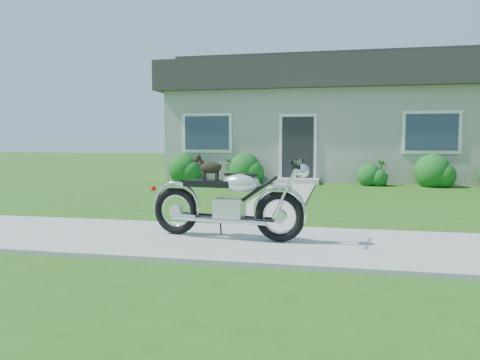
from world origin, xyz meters
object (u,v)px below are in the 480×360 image
(potted_plant_right, at_px, (381,172))
(motorcycle_with_dog, at_px, (229,202))
(potted_plant_left, at_px, (234,171))
(house, at_px, (345,119))

(potted_plant_right, xyz_separation_m, motorcycle_with_dog, (-2.69, -8.49, 0.13))
(potted_plant_right, bearing_deg, potted_plant_left, 180.00)
(house, distance_m, potted_plant_left, 5.22)
(house, relative_size, potted_plant_right, 15.48)
(potted_plant_right, relative_size, motorcycle_with_dog, 0.37)
(house, height_order, potted_plant_right, house)
(house, bearing_deg, potted_plant_left, -135.46)
(motorcycle_with_dog, bearing_deg, house, 89.84)
(house, distance_m, potted_plant_right, 4.00)
(house, height_order, motorcycle_with_dog, house)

